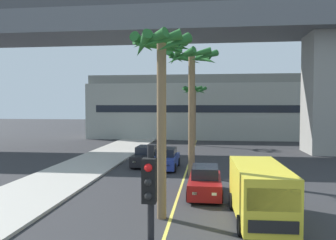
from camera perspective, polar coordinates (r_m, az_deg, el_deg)
name	(u,v)px	position (r m, az deg, el deg)	size (l,w,h in m)	color
sidewalk_left	(11,203)	(18.51, -25.26, -12.73)	(4.80, 80.00, 0.15)	#ADA89E
lane_stripe_center	(185,175)	(23.65, 2.94, -9.33)	(0.14, 56.00, 0.01)	#DBCC4C
bridge_overpass	(204,29)	(36.17, 6.17, 15.20)	(75.80, 8.00, 16.24)	slate
pier_building_backdrop	(197,108)	(49.77, 5.06, 2.13)	(31.66, 8.04, 9.11)	#ADB2A8
car_queue_front	(146,157)	(27.05, -3.80, -6.27)	(1.91, 4.14, 1.56)	black
car_queue_second	(166,159)	(25.75, -0.32, -6.72)	(1.89, 4.13, 1.56)	navy
car_queue_third	(205,182)	(18.41, 6.35, -10.50)	(1.85, 4.11, 1.56)	maroon
delivery_van	(260,191)	(14.69, 15.41, -11.69)	(2.27, 5.30, 2.36)	yellow
traffic_light_median_near	(150,230)	(6.08, -3.08, -18.34)	(0.24, 0.37, 4.20)	black
palm_tree_near_median	(192,74)	(22.80, 4.06, 7.85)	(3.64, 3.64, 8.68)	brown
palm_tree_mid_median	(161,68)	(14.23, -1.20, 8.83)	(2.72, 2.76, 8.01)	brown
palm_tree_far_median	(194,97)	(40.46, 4.53, 4.01)	(3.09, 3.09, 7.24)	brown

